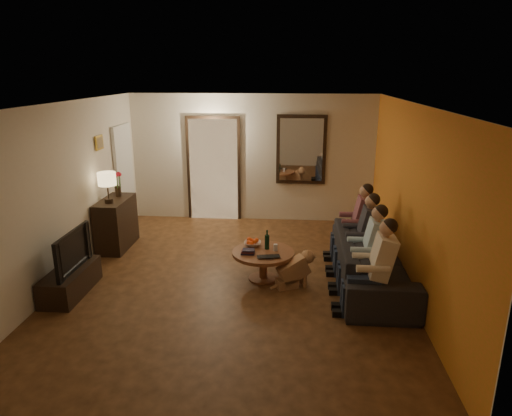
# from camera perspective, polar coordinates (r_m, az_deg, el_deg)

# --- Properties ---
(floor) EXTENTS (5.00, 6.00, 0.01)m
(floor) POSITION_cam_1_polar(r_m,az_deg,el_deg) (6.97, -2.69, -8.96)
(floor) COLOR #3B230F
(floor) RESTS_ON ground
(ceiling) EXTENTS (5.00, 6.00, 0.01)m
(ceiling) POSITION_cam_1_polar(r_m,az_deg,el_deg) (6.29, -3.02, 12.91)
(ceiling) COLOR white
(ceiling) RESTS_ON back_wall
(back_wall) EXTENTS (5.00, 0.02, 2.60)m
(back_wall) POSITION_cam_1_polar(r_m,az_deg,el_deg) (9.42, -0.49, 6.22)
(back_wall) COLOR beige
(back_wall) RESTS_ON floor
(front_wall) EXTENTS (5.00, 0.02, 2.60)m
(front_wall) POSITION_cam_1_polar(r_m,az_deg,el_deg) (3.75, -8.85, -10.75)
(front_wall) COLOR beige
(front_wall) RESTS_ON floor
(left_wall) EXTENTS (0.02, 6.00, 2.60)m
(left_wall) POSITION_cam_1_polar(r_m,az_deg,el_deg) (7.26, -22.81, 1.72)
(left_wall) COLOR beige
(left_wall) RESTS_ON floor
(right_wall) EXTENTS (0.02, 6.00, 2.60)m
(right_wall) POSITION_cam_1_polar(r_m,az_deg,el_deg) (6.67, 18.98, 0.88)
(right_wall) COLOR beige
(right_wall) RESTS_ON floor
(orange_accent) EXTENTS (0.01, 6.00, 2.60)m
(orange_accent) POSITION_cam_1_polar(r_m,az_deg,el_deg) (6.67, 18.89, 0.88)
(orange_accent) COLOR orange
(orange_accent) RESTS_ON right_wall
(kitchen_doorway) EXTENTS (1.00, 0.06, 2.10)m
(kitchen_doorway) POSITION_cam_1_polar(r_m,az_deg,el_deg) (9.55, -5.30, 4.76)
(kitchen_doorway) COLOR #FFE0A5
(kitchen_doorway) RESTS_ON floor
(door_trim) EXTENTS (1.12, 0.04, 2.22)m
(door_trim) POSITION_cam_1_polar(r_m,az_deg,el_deg) (9.54, -5.31, 4.75)
(door_trim) COLOR black
(door_trim) RESTS_ON floor
(fridge_glimpse) EXTENTS (0.45, 0.03, 1.70)m
(fridge_glimpse) POSITION_cam_1_polar(r_m,az_deg,el_deg) (9.55, -3.79, 3.87)
(fridge_glimpse) COLOR silver
(fridge_glimpse) RESTS_ON floor
(mirror_frame) EXTENTS (1.00, 0.05, 1.40)m
(mirror_frame) POSITION_cam_1_polar(r_m,az_deg,el_deg) (9.31, 5.67, 7.26)
(mirror_frame) COLOR black
(mirror_frame) RESTS_ON back_wall
(mirror_glass) EXTENTS (0.86, 0.02, 1.26)m
(mirror_glass) POSITION_cam_1_polar(r_m,az_deg,el_deg) (9.28, 5.68, 7.23)
(mirror_glass) COLOR white
(mirror_glass) RESTS_ON back_wall
(white_door) EXTENTS (0.06, 0.85, 2.04)m
(white_door) POSITION_cam_1_polar(r_m,az_deg,el_deg) (9.35, -16.11, 3.73)
(white_door) COLOR white
(white_door) RESTS_ON floor
(framed_art) EXTENTS (0.03, 0.28, 0.24)m
(framed_art) POSITION_cam_1_polar(r_m,az_deg,el_deg) (8.30, -19.02, 7.74)
(framed_art) COLOR #B28C33
(framed_art) RESTS_ON left_wall
(art_canvas) EXTENTS (0.01, 0.22, 0.18)m
(art_canvas) POSITION_cam_1_polar(r_m,az_deg,el_deg) (8.29, -18.92, 7.74)
(art_canvas) COLOR brown
(art_canvas) RESTS_ON left_wall
(dresser) EXTENTS (0.45, 0.99, 0.88)m
(dresser) POSITION_cam_1_polar(r_m,az_deg,el_deg) (8.42, -17.07, -1.86)
(dresser) COLOR black
(dresser) RESTS_ON floor
(table_lamp) EXTENTS (0.30, 0.30, 0.54)m
(table_lamp) POSITION_cam_1_polar(r_m,az_deg,el_deg) (8.03, -18.06, 2.45)
(table_lamp) COLOR beige
(table_lamp) RESTS_ON dresser
(flower_vase) EXTENTS (0.14, 0.14, 0.44)m
(flower_vase) POSITION_cam_1_polar(r_m,az_deg,el_deg) (8.44, -16.91, 2.86)
(flower_vase) COLOR red
(flower_vase) RESTS_ON dresser
(tv_stand) EXTENTS (0.45, 1.09, 0.36)m
(tv_stand) POSITION_cam_1_polar(r_m,az_deg,el_deg) (7.00, -22.18, -8.48)
(tv_stand) COLOR black
(tv_stand) RESTS_ON floor
(tv) EXTENTS (0.98, 0.13, 0.56)m
(tv) POSITION_cam_1_polar(r_m,az_deg,el_deg) (6.83, -22.60, -4.95)
(tv) COLOR black
(tv) RESTS_ON tv_stand
(sofa) EXTENTS (2.46, 0.98, 0.72)m
(sofa) POSITION_cam_1_polar(r_m,az_deg,el_deg) (6.91, 14.23, -6.44)
(sofa) COLOR black
(sofa) RESTS_ON floor
(person_a) EXTENTS (0.60, 0.40, 1.20)m
(person_a) POSITION_cam_1_polar(r_m,az_deg,el_deg) (5.99, 14.80, -7.67)
(person_a) COLOR tan
(person_a) RESTS_ON sofa
(person_b) EXTENTS (0.60, 0.40, 1.20)m
(person_b) POSITION_cam_1_polar(r_m,az_deg,el_deg) (6.53, 13.92, -5.52)
(person_b) COLOR tan
(person_b) RESTS_ON sofa
(person_c) EXTENTS (0.60, 0.40, 1.20)m
(person_c) POSITION_cam_1_polar(r_m,az_deg,el_deg) (7.08, 13.19, -3.69)
(person_c) COLOR tan
(person_c) RESTS_ON sofa
(person_d) EXTENTS (0.60, 0.40, 1.20)m
(person_d) POSITION_cam_1_polar(r_m,az_deg,el_deg) (7.64, 12.56, -2.13)
(person_d) COLOR tan
(person_d) RESTS_ON sofa
(dog) EXTENTS (0.61, 0.45, 0.56)m
(dog) POSITION_cam_1_polar(r_m,az_deg,el_deg) (6.66, 4.71, -7.60)
(dog) COLOR #AB724F
(dog) RESTS_ON floor
(coffee_table) EXTENTS (0.94, 0.94, 0.45)m
(coffee_table) POSITION_cam_1_polar(r_m,az_deg,el_deg) (6.89, 0.90, -7.18)
(coffee_table) COLOR brown
(coffee_table) RESTS_ON floor
(bowl) EXTENTS (0.26, 0.26, 0.06)m
(bowl) POSITION_cam_1_polar(r_m,az_deg,el_deg) (7.01, -0.44, -4.48)
(bowl) COLOR white
(bowl) RESTS_ON coffee_table
(oranges) EXTENTS (0.20, 0.20, 0.08)m
(oranges) POSITION_cam_1_polar(r_m,az_deg,el_deg) (6.98, -0.44, -3.96)
(oranges) COLOR #FF5015
(oranges) RESTS_ON bowl
(wine_bottle) EXTENTS (0.07, 0.07, 0.31)m
(wine_bottle) POSITION_cam_1_polar(r_m,az_deg,el_deg) (6.84, 1.39, -3.94)
(wine_bottle) COLOR black
(wine_bottle) RESTS_ON coffee_table
(wine_glass) EXTENTS (0.06, 0.06, 0.10)m
(wine_glass) POSITION_cam_1_polar(r_m,az_deg,el_deg) (6.82, 2.45, -4.94)
(wine_glass) COLOR silver
(wine_glass) RESTS_ON coffee_table
(book_stack) EXTENTS (0.20, 0.15, 0.07)m
(book_stack) POSITION_cam_1_polar(r_m,az_deg,el_deg) (6.71, -1.03, -5.43)
(book_stack) COLOR black
(book_stack) RESTS_ON coffee_table
(laptop) EXTENTS (0.36, 0.27, 0.03)m
(laptop) POSITION_cam_1_polar(r_m,az_deg,el_deg) (6.53, 1.63, -6.29)
(laptop) COLOR black
(laptop) RESTS_ON coffee_table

